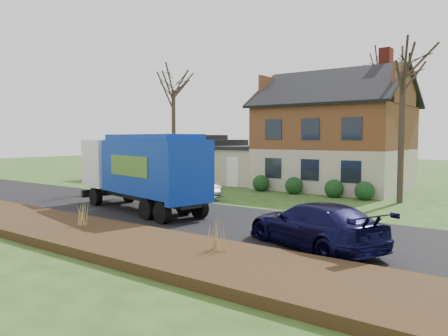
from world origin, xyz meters
The scene contains 13 objects.
ground centered at (0.00, 0.00, 0.00)m, with size 120.00×120.00×0.00m, color #284517.
road centered at (0.00, 0.00, 0.01)m, with size 80.00×7.00×0.02m, color black.
mulch_verge centered at (0.00, -5.30, 0.15)m, with size 80.00×3.50×0.30m, color black.
main_house centered at (1.49, 13.91, 4.03)m, with size 12.95×8.95×9.26m.
ranch_house centered at (-12.00, 13.00, 1.81)m, with size 9.80×8.20×3.70m.
garbage_truck centered at (-1.50, -0.32, 2.09)m, with size 8.75×4.05×3.63m.
silver_sedan centered at (-2.64, 4.27, 0.67)m, with size 1.42×4.08×1.35m, color #999CA0.
navy_wagon centered at (7.94, -1.80, 0.73)m, with size 2.04×5.02×1.46m, color black.
tree_front_west centered at (-7.81, 8.51, 7.83)m, with size 3.20×3.20×9.50m.
tree_front_east centered at (7.48, 9.71, 8.02)m, with size 3.55×3.55×9.87m.
tree_back centered at (2.60, 21.48, 8.78)m, with size 3.33×3.33×10.53m.
grass_clump_mid centered at (0.44, -4.97, 0.77)m, with size 0.33×0.28×0.93m.
grass_clump_east centered at (6.36, -4.80, 0.78)m, with size 0.38×0.32×0.96m.
Camera 1 is at (13.80, -14.36, 3.48)m, focal length 35.00 mm.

